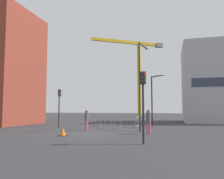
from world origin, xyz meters
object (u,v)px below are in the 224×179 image
at_px(streetlamp_short, 154,95).
at_px(traffic_light_corner, 59,102).
at_px(streetlamp_tall, 141,78).
at_px(pedestrian_waiting, 148,120).
at_px(traffic_cone_striped, 63,132).
at_px(traffic_light_median, 143,95).
at_px(construction_crane, 137,64).
at_px(pedestrian_walking, 86,118).

height_order(streetlamp_short, traffic_light_corner, streetlamp_short).
distance_m(streetlamp_tall, pedestrian_waiting, 4.02).
bearing_deg(traffic_cone_striped, streetlamp_short, 62.05).
bearing_deg(traffic_cone_striped, streetlamp_tall, 41.95).
bearing_deg(pedestrian_waiting, traffic_cone_striped, -156.04).
bearing_deg(traffic_cone_striped, pedestrian_waiting, 23.96).
bearing_deg(traffic_light_median, streetlamp_short, 91.48).
bearing_deg(construction_crane, streetlamp_short, -78.52).
distance_m(construction_crane, pedestrian_walking, 39.52).
bearing_deg(pedestrian_waiting, construction_crane, 99.35).
distance_m(traffic_light_median, pedestrian_walking, 9.06).
bearing_deg(construction_crane, traffic_light_corner, -94.52).
relative_size(pedestrian_walking, traffic_cone_striped, 3.11).
bearing_deg(streetlamp_short, streetlamp_tall, -96.09).
relative_size(streetlamp_short, traffic_light_corner, 1.44).
bearing_deg(pedestrian_walking, traffic_cone_striped, -91.75).
bearing_deg(construction_crane, traffic_cone_striped, -89.04).
bearing_deg(construction_crane, streetlamp_tall, -81.35).
distance_m(streetlamp_short, pedestrian_waiting, 8.41).
bearing_deg(pedestrian_waiting, streetlamp_tall, 112.20).
relative_size(traffic_light_median, pedestrian_walking, 2.21).
height_order(streetlamp_tall, streetlamp_short, streetlamp_tall).
relative_size(construction_crane, pedestrian_waiting, 10.25).
bearing_deg(pedestrian_waiting, traffic_light_corner, 159.01).
relative_size(streetlamp_tall, traffic_light_corner, 1.97).
relative_size(traffic_light_median, traffic_cone_striped, 6.88).
height_order(streetlamp_tall, pedestrian_waiting, streetlamp_tall).
distance_m(pedestrian_walking, traffic_cone_striped, 4.35).
xyz_separation_m(streetlamp_short, traffic_light_median, (0.34, -13.08, -0.79)).
xyz_separation_m(traffic_light_median, traffic_cone_striped, (-5.98, 2.45, -2.39)).
bearing_deg(traffic_cone_striped, construction_crane, 90.96).
height_order(streetlamp_short, traffic_light_median, streetlamp_short).
xyz_separation_m(streetlamp_tall, traffic_cone_striped, (-4.99, -4.48, -4.27)).
distance_m(construction_crane, traffic_light_median, 46.05).
height_order(construction_crane, pedestrian_walking, construction_crane).
height_order(pedestrian_waiting, traffic_cone_striped, pedestrian_waiting).
bearing_deg(streetlamp_short, traffic_light_median, -88.52).
height_order(streetlamp_tall, pedestrian_walking, streetlamp_tall).
xyz_separation_m(pedestrian_walking, traffic_cone_striped, (-0.13, -4.28, -0.78)).
height_order(streetlamp_tall, traffic_light_corner, streetlamp_tall).
height_order(construction_crane, traffic_light_corner, construction_crane).
bearing_deg(streetlamp_short, traffic_cone_striped, -117.95).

